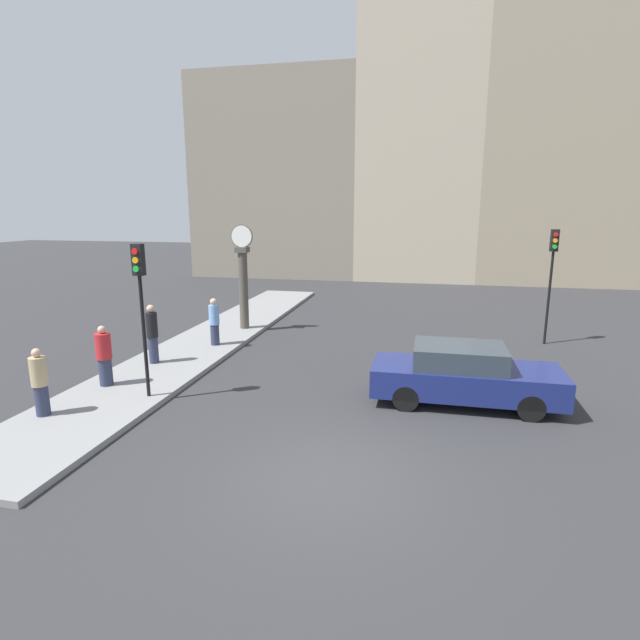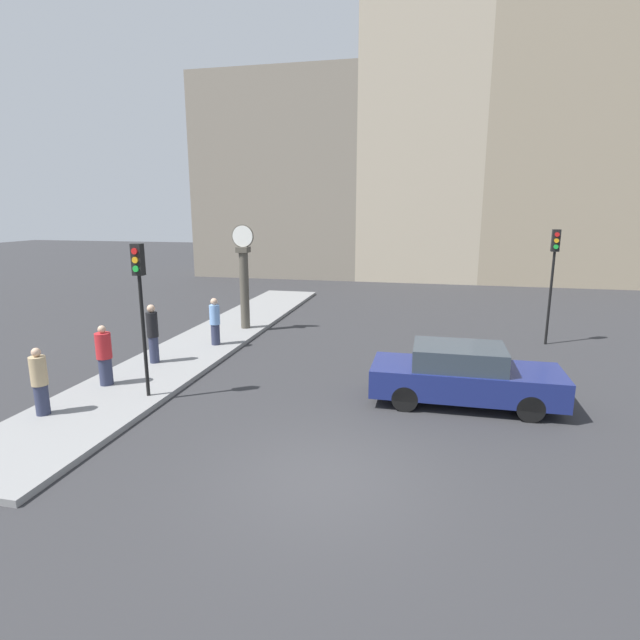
{
  "view_description": "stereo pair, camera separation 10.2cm",
  "coord_description": "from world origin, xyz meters",
  "px_view_note": "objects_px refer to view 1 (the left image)",
  "views": [
    {
      "loc": [
        1.63,
        -8.03,
        4.78
      ],
      "look_at": [
        -1.49,
        6.28,
        1.52
      ],
      "focal_mm": 28.0,
      "sensor_mm": 36.0,
      "label": 1
    },
    {
      "loc": [
        1.73,
        -8.01,
        4.78
      ],
      "look_at": [
        -1.49,
        6.28,
        1.52
      ],
      "focal_mm": 28.0,
      "sensor_mm": 36.0,
      "label": 2
    }
  ],
  "objects_px": {
    "pedestrian_red_top": "(104,356)",
    "pedestrian_tan_coat": "(40,382)",
    "traffic_light_near": "(140,289)",
    "traffic_light_far": "(552,263)",
    "sedan_car": "(464,375)",
    "pedestrian_blue_stripe": "(214,322)",
    "pedestrian_black_jacket": "(152,334)",
    "street_clock": "(243,280)"
  },
  "relations": [
    {
      "from": "sedan_car",
      "to": "pedestrian_black_jacket",
      "type": "bearing_deg",
      "value": 173.62
    },
    {
      "from": "sedan_car",
      "to": "street_clock",
      "type": "distance_m",
      "value": 10.13
    },
    {
      "from": "street_clock",
      "to": "pedestrian_red_top",
      "type": "height_order",
      "value": "street_clock"
    },
    {
      "from": "sedan_car",
      "to": "pedestrian_tan_coat",
      "type": "relative_size",
      "value": 2.88
    },
    {
      "from": "pedestrian_black_jacket",
      "to": "pedestrian_tan_coat",
      "type": "xyz_separation_m",
      "value": [
        -0.37,
        -4.18,
        -0.13
      ]
    },
    {
      "from": "street_clock",
      "to": "pedestrian_blue_stripe",
      "type": "bearing_deg",
      "value": -92.38
    },
    {
      "from": "sedan_car",
      "to": "pedestrian_red_top",
      "type": "relative_size",
      "value": 2.8
    },
    {
      "from": "pedestrian_black_jacket",
      "to": "pedestrian_blue_stripe",
      "type": "height_order",
      "value": "pedestrian_black_jacket"
    },
    {
      "from": "street_clock",
      "to": "pedestrian_black_jacket",
      "type": "relative_size",
      "value": 2.23
    },
    {
      "from": "pedestrian_black_jacket",
      "to": "pedestrian_red_top",
      "type": "height_order",
      "value": "pedestrian_black_jacket"
    },
    {
      "from": "traffic_light_far",
      "to": "traffic_light_near",
      "type": "bearing_deg",
      "value": -143.78
    },
    {
      "from": "pedestrian_tan_coat",
      "to": "pedestrian_red_top",
      "type": "bearing_deg",
      "value": 85.23
    },
    {
      "from": "sedan_car",
      "to": "pedestrian_tan_coat",
      "type": "xyz_separation_m",
      "value": [
        -9.51,
        -3.16,
        0.18
      ]
    },
    {
      "from": "pedestrian_red_top",
      "to": "pedestrian_blue_stripe",
      "type": "bearing_deg",
      "value": 75.28
    },
    {
      "from": "pedestrian_red_top",
      "to": "pedestrian_tan_coat",
      "type": "xyz_separation_m",
      "value": [
        -0.17,
        -2.09,
        -0.02
      ]
    },
    {
      "from": "sedan_car",
      "to": "pedestrian_tan_coat",
      "type": "bearing_deg",
      "value": -161.62
    },
    {
      "from": "sedan_car",
      "to": "street_clock",
      "type": "relative_size",
      "value": 1.13
    },
    {
      "from": "pedestrian_blue_stripe",
      "to": "pedestrian_tan_coat",
      "type": "bearing_deg",
      "value": -101.61
    },
    {
      "from": "pedestrian_red_top",
      "to": "pedestrian_tan_coat",
      "type": "relative_size",
      "value": 1.03
    },
    {
      "from": "sedan_car",
      "to": "pedestrian_tan_coat",
      "type": "distance_m",
      "value": 10.03
    },
    {
      "from": "traffic_light_far",
      "to": "pedestrian_tan_coat",
      "type": "relative_size",
      "value": 2.57
    },
    {
      "from": "street_clock",
      "to": "traffic_light_near",
      "type": "bearing_deg",
      "value": -87.97
    },
    {
      "from": "traffic_light_far",
      "to": "pedestrian_red_top",
      "type": "distance_m",
      "value": 14.84
    },
    {
      "from": "pedestrian_black_jacket",
      "to": "pedestrian_tan_coat",
      "type": "distance_m",
      "value": 4.2
    },
    {
      "from": "sedan_car",
      "to": "pedestrian_blue_stripe",
      "type": "bearing_deg",
      "value": 157.49
    },
    {
      "from": "street_clock",
      "to": "pedestrian_tan_coat",
      "type": "xyz_separation_m",
      "value": [
        -1.45,
        -9.15,
        -1.15
      ]
    },
    {
      "from": "pedestrian_red_top",
      "to": "pedestrian_tan_coat",
      "type": "bearing_deg",
      "value": -94.77
    },
    {
      "from": "traffic_light_near",
      "to": "street_clock",
      "type": "distance_m",
      "value": 7.59
    },
    {
      "from": "pedestrian_tan_coat",
      "to": "pedestrian_blue_stripe",
      "type": "height_order",
      "value": "pedestrian_blue_stripe"
    },
    {
      "from": "sedan_car",
      "to": "traffic_light_far",
      "type": "height_order",
      "value": "traffic_light_far"
    },
    {
      "from": "sedan_car",
      "to": "pedestrian_blue_stripe",
      "type": "height_order",
      "value": "pedestrian_blue_stripe"
    },
    {
      "from": "pedestrian_red_top",
      "to": "sedan_car",
      "type": "bearing_deg",
      "value": 6.52
    },
    {
      "from": "traffic_light_near",
      "to": "pedestrian_blue_stripe",
      "type": "xyz_separation_m",
      "value": [
        -0.38,
        4.94,
        -1.92
      ]
    },
    {
      "from": "traffic_light_far",
      "to": "pedestrian_blue_stripe",
      "type": "xyz_separation_m",
      "value": [
        -11.42,
        -3.15,
        -1.95
      ]
    },
    {
      "from": "traffic_light_far",
      "to": "pedestrian_tan_coat",
      "type": "xyz_separation_m",
      "value": [
        -12.77,
        -9.69,
        -1.99
      ]
    },
    {
      "from": "traffic_light_far",
      "to": "sedan_car",
      "type": "bearing_deg",
      "value": -116.47
    },
    {
      "from": "traffic_light_near",
      "to": "pedestrian_tan_coat",
      "type": "relative_size",
      "value": 2.41
    },
    {
      "from": "sedan_car",
      "to": "pedestrian_red_top",
      "type": "xyz_separation_m",
      "value": [
        -9.34,
        -1.07,
        0.2
      ]
    },
    {
      "from": "traffic_light_near",
      "to": "pedestrian_red_top",
      "type": "distance_m",
      "value": 2.53
    },
    {
      "from": "sedan_car",
      "to": "pedestrian_blue_stripe",
      "type": "xyz_separation_m",
      "value": [
        -8.17,
        3.39,
        0.21
      ]
    },
    {
      "from": "traffic_light_far",
      "to": "pedestrian_red_top",
      "type": "height_order",
      "value": "traffic_light_far"
    },
    {
      "from": "pedestrian_black_jacket",
      "to": "traffic_light_near",
      "type": "bearing_deg",
      "value": -62.41
    }
  ]
}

